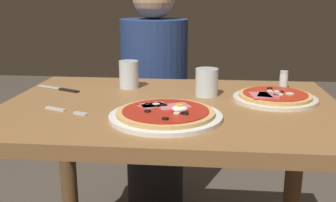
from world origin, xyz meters
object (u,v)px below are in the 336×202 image
object	(u,v)px
fork	(63,110)
salt_shaker	(284,80)
water_glass_far	(207,84)
dining_table	(171,143)
water_glass_near	(129,76)
pizza_across_left	(275,97)
pizza_foreground	(165,114)
knife	(61,89)
diner_person	(155,105)

from	to	relation	value
fork	salt_shaker	bearing A→B (deg)	27.06
fork	water_glass_far	bearing A→B (deg)	28.46
dining_table	fork	bearing A→B (deg)	-160.24
dining_table	water_glass_near	distance (m)	0.32
pizza_across_left	water_glass_far	bearing A→B (deg)	168.84
pizza_foreground	water_glass_near	world-z (taller)	water_glass_near
dining_table	fork	distance (m)	0.36
water_glass_near	dining_table	bearing A→B (deg)	-50.13
dining_table	knife	world-z (taller)	knife
fork	pizza_across_left	bearing A→B (deg)	16.06
pizza_across_left	water_glass_near	size ratio (longest dim) A/B	2.68
water_glass_near	diner_person	bearing A→B (deg)	85.86
pizza_across_left	water_glass_far	xyz separation A→B (m)	(-0.22, 0.04, 0.03)
pizza_foreground	fork	bearing A→B (deg)	172.14
knife	water_glass_far	bearing A→B (deg)	-3.62
pizza_foreground	water_glass_near	bearing A→B (deg)	115.44
pizza_across_left	fork	world-z (taller)	pizza_across_left
salt_shaker	knife	bearing A→B (deg)	-173.19
pizza_foreground	water_glass_far	distance (m)	0.30
pizza_foreground	pizza_across_left	distance (m)	0.41
pizza_foreground	water_glass_near	distance (m)	0.40
pizza_across_left	salt_shaker	xyz separation A→B (m)	(0.06, 0.17, 0.02)
knife	diner_person	xyz separation A→B (m)	(0.27, 0.52, -0.20)
salt_shaker	diner_person	size ratio (longest dim) A/B	0.06
fork	diner_person	distance (m)	0.82
pizza_foreground	water_glass_far	xyz separation A→B (m)	(0.11, 0.27, 0.03)
dining_table	water_glass_far	bearing A→B (deg)	46.52
pizza_across_left	fork	distance (m)	0.67
knife	fork	bearing A→B (deg)	-68.63
water_glass_near	fork	size ratio (longest dim) A/B	0.67
knife	diner_person	distance (m)	0.62
dining_table	knife	distance (m)	0.46
pizza_across_left	salt_shaker	world-z (taller)	salt_shaker
knife	salt_shaker	xyz separation A→B (m)	(0.81, 0.10, 0.03)
pizza_across_left	water_glass_far	distance (m)	0.23
fork	water_glass_near	bearing A→B (deg)	66.82
dining_table	pizza_across_left	bearing A→B (deg)	12.47
pizza_foreground	diner_person	world-z (taller)	diner_person
water_glass_far	salt_shaker	xyz separation A→B (m)	(0.28, 0.13, -0.01)
diner_person	knife	bearing A→B (deg)	62.02
pizza_foreground	fork	distance (m)	0.31
water_glass_near	water_glass_far	xyz separation A→B (m)	(0.29, -0.09, -0.00)
pizza_foreground	knife	distance (m)	0.51
pizza_across_left	water_glass_near	xyz separation A→B (m)	(-0.51, 0.14, 0.03)
fork	salt_shaker	size ratio (longest dim) A/B	2.25
pizza_across_left	diner_person	size ratio (longest dim) A/B	0.23
fork	knife	world-z (taller)	knife
fork	salt_shaker	distance (m)	0.79
water_glass_far	fork	distance (m)	0.48
fork	diner_person	bearing A→B (deg)	77.63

